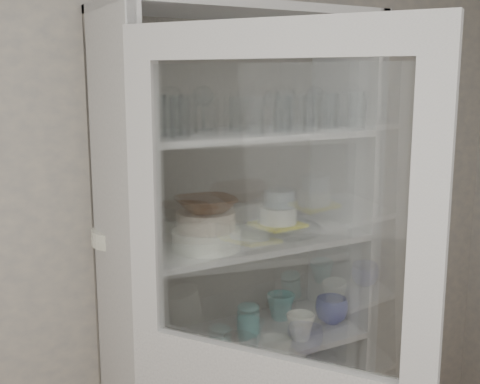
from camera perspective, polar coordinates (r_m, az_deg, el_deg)
wall_back at (r=2.38m, az=-6.91°, el=-2.77°), size 3.60×0.02×2.60m
pantry_cabinet at (r=2.43m, az=-0.75°, el=-11.29°), size 1.00×0.45×2.10m
tumbler_0 at (r=1.90m, az=-8.67°, el=6.89°), size 0.09×0.09×0.13m
tumbler_1 at (r=1.94m, az=-5.72°, el=6.99°), size 0.07×0.07×0.13m
tumbler_2 at (r=2.07m, az=1.38°, el=7.25°), size 0.08×0.08×0.13m
tumbler_3 at (r=2.16m, az=4.04°, el=7.34°), size 0.07×0.07×0.13m
tumbler_4 at (r=2.23m, az=6.87°, el=7.44°), size 0.08×0.08×0.13m
tumbler_5 at (r=2.17m, az=5.42°, el=7.46°), size 0.09×0.09×0.14m
tumbler_6 at (r=2.31m, az=10.99°, el=7.55°), size 0.08×0.08×0.14m
tumbler_7 at (r=2.03m, az=-7.96°, el=7.19°), size 0.08×0.08×0.14m
tumbler_8 at (r=2.11m, az=-5.03°, el=7.34°), size 0.08×0.08×0.14m
tumbler_9 at (r=2.05m, az=-6.44°, el=7.25°), size 0.08×0.08×0.14m
tumbler_10 at (r=2.23m, az=-0.24°, el=7.42°), size 0.07×0.07×0.12m
tumbler_11 at (r=2.29m, az=4.33°, el=7.78°), size 0.08×0.08×0.15m
goblet_0 at (r=2.10m, az=-10.29°, el=7.82°), size 0.08×0.08×0.18m
goblet_1 at (r=2.27m, az=-3.50°, el=8.15°), size 0.08×0.08×0.18m
goblet_2 at (r=2.37m, az=3.05°, el=8.02°), size 0.07×0.07×0.16m
goblet_3 at (r=2.49m, az=7.11°, el=8.31°), size 0.08×0.08×0.18m
plate_stack_front at (r=2.12m, az=-3.20°, el=-4.48°), size 0.24×0.24×0.07m
plate_stack_back at (r=2.23m, az=-10.96°, el=-4.11°), size 0.23×0.23×0.06m
cream_bowl at (r=2.10m, az=-3.22°, el=-2.72°), size 0.27×0.27×0.06m
terracotta_bowl at (r=2.09m, az=-3.24°, el=-1.19°), size 0.24×0.24×0.05m
glass_platter at (r=2.37m, az=3.60°, el=-3.47°), size 0.34×0.34×0.02m
yellow_trivet at (r=2.37m, az=3.60°, el=-3.10°), size 0.19×0.19×0.01m
white_ramekin at (r=2.36m, az=3.61°, el=-2.20°), size 0.19×0.19×0.06m
grey_bowl_stack at (r=2.38m, az=3.73°, el=-1.72°), size 0.12×0.12×0.16m
mug_blue at (r=2.55m, az=8.68°, el=-11.01°), size 0.18×0.18×0.11m
mug_teal at (r=2.56m, az=3.88°, el=-10.76°), size 0.15×0.15×0.11m
mug_white at (r=2.38m, az=5.78°, el=-12.57°), size 0.15×0.15×0.10m
teal_jar at (r=2.43m, az=0.80°, el=-12.03°), size 0.09×0.09×0.11m
measuring_cups at (r=2.32m, az=-0.13°, el=-13.96°), size 0.11×0.11×0.04m
white_canister at (r=2.26m, az=-9.85°, el=-13.39°), size 0.13×0.13×0.14m
tumbler_12 at (r=2.35m, az=8.53°, el=7.62°), size 0.07×0.07×0.14m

